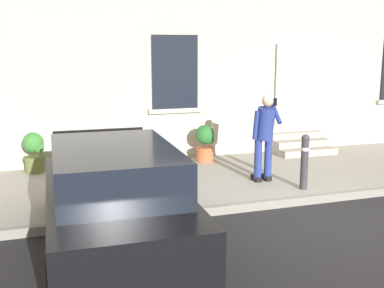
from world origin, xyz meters
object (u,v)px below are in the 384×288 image
(bollard_far_left, at_px, (100,177))
(planter_terracotta, at_px, (205,142))
(planter_olive, at_px, (34,151))
(bollard_near_person, at_px, (304,160))
(person_on_phone, at_px, (265,132))
(planter_cream, at_px, (125,149))
(hatchback_car_black, at_px, (114,196))

(bollard_far_left, height_order, planter_terracotta, bollard_far_left)
(bollard_far_left, height_order, planter_olive, bollard_far_left)
(bollard_near_person, xyz_separation_m, bollard_far_left, (-3.78, 0.00, 0.00))
(bollard_far_left, relative_size, planter_terracotta, 1.22)
(person_on_phone, bearing_deg, bollard_near_person, -55.83)
(planter_cream, height_order, planter_terracotta, same)
(hatchback_car_black, height_order, bollard_near_person, hatchback_car_black)
(hatchback_car_black, bearing_deg, bollard_far_left, 90.56)
(bollard_far_left, height_order, planter_cream, bollard_far_left)
(person_on_phone, distance_m, planter_cream, 3.09)
(person_on_phone, xyz_separation_m, planter_terracotta, (-0.53, 1.95, -0.54))
(person_on_phone, xyz_separation_m, planter_olive, (-4.30, 2.18, -0.54))
(hatchback_car_black, xyz_separation_m, planter_cream, (0.86, 3.88, -0.18))
(bollard_near_person, relative_size, planter_cream, 1.22)
(hatchback_car_black, relative_size, person_on_phone, 2.35)
(planter_olive, distance_m, planter_terracotta, 3.78)
(bollard_far_left, relative_size, person_on_phone, 0.60)
(hatchback_car_black, bearing_deg, planter_olive, 103.73)
(planter_olive, bearing_deg, planter_terracotta, -3.48)
(hatchback_car_black, relative_size, bollard_near_person, 3.93)
(planter_cream, xyz_separation_m, planter_terracotta, (1.89, 0.10, 0.00))
(bollard_near_person, distance_m, bollard_far_left, 3.78)
(bollard_near_person, distance_m, planter_olive, 5.59)
(planter_cream, bearing_deg, person_on_phone, -37.46)
(person_on_phone, bearing_deg, bollard_far_left, -169.56)
(hatchback_car_black, relative_size, bollard_far_left, 3.93)
(planter_terracotta, bearing_deg, planter_olive, 176.52)
(hatchback_car_black, bearing_deg, person_on_phone, 31.73)
(planter_terracotta, bearing_deg, person_on_phone, -74.89)
(planter_olive, bearing_deg, planter_cream, -10.00)
(bollard_far_left, relative_size, planter_cream, 1.22)
(planter_cream, bearing_deg, bollard_far_left, -108.99)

